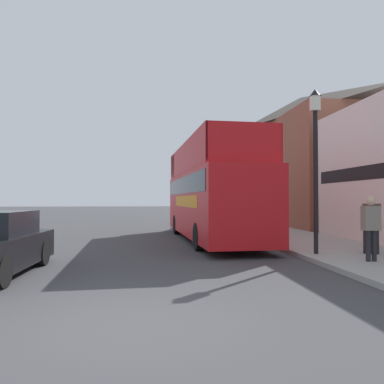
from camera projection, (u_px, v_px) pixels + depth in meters
name	position (u px, v px, depth m)	size (l,w,h in m)	color
ground_plane	(144.00, 225.00, 26.02)	(144.00, 144.00, 0.00)	#3D3D3F
sidewalk	(250.00, 226.00, 23.81)	(3.68, 108.00, 0.14)	#999993
brick_terrace_rear	(301.00, 160.00, 27.81)	(6.00, 16.56, 9.39)	#935642
tour_bus	(211.00, 198.00, 16.32)	(2.99, 10.65, 4.17)	red
parked_car_ahead_of_bus	(202.00, 217.00, 24.09)	(1.89, 4.17, 1.44)	navy
pedestrian_second	(371.00, 223.00, 9.91)	(0.44, 0.24, 1.69)	#232328
pedestrian_third	(372.00, 219.00, 11.38)	(0.46, 0.25, 1.74)	#232328
lamp_post_nearest	(315.00, 141.00, 11.36)	(0.35, 0.35, 5.00)	black
lamp_post_second	(244.00, 170.00, 19.40)	(0.35, 0.35, 4.58)	black
litter_bin	(371.00, 235.00, 11.32)	(0.48, 0.48, 1.05)	black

